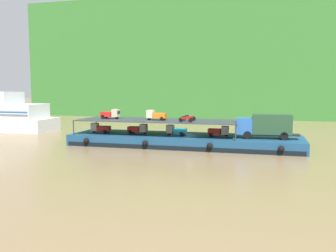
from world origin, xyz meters
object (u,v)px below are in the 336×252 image
(mini_truck_upper_stern, at_px, (110,114))
(motorcycle_upper_centre, at_px, (189,118))
(motorcycle_upper_port, at_px, (186,119))
(mini_truck_lower_stern, at_px, (100,128))
(mini_truck_lower_aft, at_px, (138,129))
(mini_truck_lower_fore, at_px, (219,131))
(covered_lorry, at_px, (265,125))
(mini_truck_lower_mid, at_px, (176,130))
(mini_truck_upper_mid, at_px, (156,115))
(cargo_barge, at_px, (184,141))

(mini_truck_upper_stern, height_order, motorcycle_upper_centre, mini_truck_upper_stern)
(motorcycle_upper_centre, bearing_deg, motorcycle_upper_port, -88.93)
(mini_truck_lower_stern, height_order, motorcycle_upper_centre, motorcycle_upper_centre)
(mini_truck_lower_aft, height_order, mini_truck_lower_fore, same)
(covered_lorry, relative_size, mini_truck_lower_mid, 2.83)
(mini_truck_lower_aft, xyz_separation_m, mini_truck_upper_mid, (2.72, -0.15, 2.00))
(cargo_barge, bearing_deg, mini_truck_lower_aft, -179.74)
(mini_truck_upper_stern, bearing_deg, mini_truck_upper_mid, -4.42)
(mini_truck_upper_stern, xyz_separation_m, mini_truck_upper_mid, (7.08, -0.55, 0.00))
(mini_truck_lower_mid, relative_size, mini_truck_upper_mid, 1.01)
(covered_lorry, distance_m, mini_truck_lower_mid, 11.80)
(mini_truck_lower_aft, bearing_deg, mini_truck_upper_mid, -3.13)
(mini_truck_lower_fore, bearing_deg, mini_truck_upper_stern, 179.29)
(covered_lorry, distance_m, mini_truck_lower_aft, 17.37)
(cargo_barge, distance_m, covered_lorry, 11.01)
(mini_truck_lower_fore, distance_m, mini_truck_upper_mid, 8.88)
(covered_lorry, xyz_separation_m, motorcycle_upper_centre, (-10.07, 0.42, 0.74))
(cargo_barge, xyz_separation_m, motorcycle_upper_centre, (0.66, 0.03, 3.18))
(covered_lorry, relative_size, mini_truck_lower_stern, 2.86)
(mini_truck_lower_stern, bearing_deg, motorcycle_upper_port, -6.99)
(mini_truck_lower_mid, height_order, mini_truck_upper_mid, mini_truck_upper_mid)
(motorcycle_upper_port, xyz_separation_m, motorcycle_upper_centre, (-0.04, 2.12, 0.00))
(mini_truck_lower_stern, distance_m, mini_truck_lower_mid, 11.18)
(mini_truck_lower_aft, bearing_deg, mini_truck_lower_mid, -2.49)
(mini_truck_lower_fore, xyz_separation_m, motorcycle_upper_centre, (-4.09, -0.15, 1.74))
(mini_truck_lower_stern, bearing_deg, mini_truck_lower_aft, 4.92)
(cargo_barge, xyz_separation_m, mini_truck_lower_fore, (4.75, 0.17, 1.44))
(mini_truck_lower_aft, bearing_deg, motorcycle_upper_centre, 0.45)
(mini_truck_lower_aft, distance_m, mini_truck_upper_mid, 3.38)
(mini_truck_upper_mid, height_order, motorcycle_upper_centre, mini_truck_upper_mid)
(mini_truck_lower_stern, relative_size, mini_truck_lower_fore, 1.01)
(mini_truck_lower_mid, distance_m, mini_truck_upper_mid, 3.50)
(covered_lorry, distance_m, motorcycle_upper_port, 10.20)
(mini_truck_upper_stern, bearing_deg, covered_lorry, -2.01)
(cargo_barge, relative_size, mini_truck_lower_stern, 11.32)
(covered_lorry, xyz_separation_m, motorcycle_upper_port, (-10.03, -1.70, 0.74))
(mini_truck_upper_mid, bearing_deg, mini_truck_lower_mid, -1.89)
(mini_truck_lower_aft, height_order, motorcycle_upper_centre, motorcycle_upper_centre)
(mini_truck_lower_stern, relative_size, mini_truck_upper_mid, 1.01)
(cargo_barge, xyz_separation_m, mini_truck_lower_mid, (-1.03, -0.27, 1.44))
(cargo_barge, bearing_deg, motorcycle_upper_port, -71.56)
(mini_truck_upper_mid, xyz_separation_m, motorcycle_upper_port, (4.59, -1.91, -0.26))
(motorcycle_upper_port, bearing_deg, mini_truck_lower_mid, 133.47)
(mini_truck_lower_fore, relative_size, motorcycle_upper_centre, 1.45)
(mini_truck_lower_stern, height_order, mini_truck_upper_stern, mini_truck_upper_stern)
(mini_truck_lower_mid, bearing_deg, mini_truck_lower_stern, -178.78)
(covered_lorry, bearing_deg, motorcycle_upper_centre, 177.62)
(covered_lorry, xyz_separation_m, mini_truck_lower_aft, (-17.34, 0.36, -1.00))
(mini_truck_lower_mid, bearing_deg, mini_truck_lower_fore, 4.43)
(mini_truck_lower_stern, bearing_deg, cargo_barge, 2.39)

